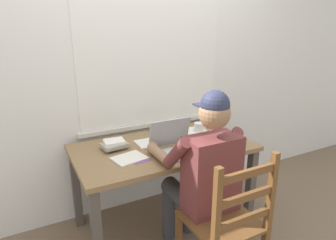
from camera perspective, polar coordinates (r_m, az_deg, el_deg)
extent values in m
plane|color=brown|center=(2.64, -0.88, -19.61)|extent=(8.00, 8.00, 0.00)
cube|color=silver|center=(2.54, -5.79, 10.80)|extent=(6.00, 0.04, 2.60)
cube|color=white|center=(2.56, -2.91, 11.92)|extent=(1.32, 0.01, 1.14)
cube|color=beige|center=(2.68, -2.66, -0.69)|extent=(1.38, 0.06, 0.04)
cube|color=olive|center=(2.29, -0.96, -5.41)|extent=(1.36, 0.76, 0.03)
cube|color=#4C4742|center=(2.02, -13.66, -21.37)|extent=(0.06, 0.06, 0.69)
cube|color=#4C4742|center=(2.54, 15.76, -12.71)|extent=(0.06, 0.06, 0.69)
cube|color=#4C4742|center=(2.56, -17.47, -12.62)|extent=(0.06, 0.06, 0.69)
cube|color=#4C4742|center=(2.99, 7.12, -7.36)|extent=(0.06, 0.06, 0.69)
cube|color=brown|center=(1.87, 8.48, -10.42)|extent=(0.34, 0.20, 0.50)
sphere|color=#936B4C|center=(1.72, 9.07, 1.26)|extent=(0.19, 0.19, 0.19)
sphere|color=#282D47|center=(1.71, 9.15, 2.94)|extent=(0.17, 0.17, 0.17)
cube|color=#282D47|center=(1.78, 7.49, 2.97)|extent=(0.13, 0.10, 0.01)
cylinder|color=#38383D|center=(2.10, 2.80, -14.81)|extent=(0.13, 0.40, 0.13)
cylinder|color=#38383D|center=(2.18, 7.00, -13.54)|extent=(0.13, 0.40, 0.13)
cylinder|color=#38383D|center=(2.37, 0.16, -17.35)|extent=(0.10, 0.10, 0.47)
cylinder|color=#38383D|center=(2.45, 4.04, -16.19)|extent=(0.10, 0.10, 0.47)
cylinder|color=brown|center=(1.78, 1.71, -6.48)|extent=(0.10, 0.24, 0.25)
cylinder|color=#936B4C|center=(2.00, -1.56, -6.74)|extent=(0.07, 0.28, 0.07)
sphere|color=#936B4C|center=(2.12, -2.99, -5.30)|extent=(0.08, 0.08, 0.08)
cylinder|color=brown|center=(1.99, 11.84, -4.16)|extent=(0.10, 0.24, 0.25)
cylinder|color=#936B4C|center=(2.19, 7.89, -4.68)|extent=(0.07, 0.28, 0.07)
sphere|color=#936B4C|center=(2.30, 5.67, -3.57)|extent=(0.08, 0.08, 0.08)
cube|color=brown|center=(1.93, 10.32, -18.69)|extent=(0.42, 0.42, 0.02)
cube|color=brown|center=(2.29, 10.91, -19.59)|extent=(0.04, 0.04, 0.45)
cube|color=brown|center=(1.79, 19.52, -13.03)|extent=(0.04, 0.04, 0.48)
cube|color=brown|center=(1.57, 9.49, -16.97)|extent=(0.04, 0.04, 0.48)
cube|color=brown|center=(1.74, 14.57, -18.27)|extent=(0.36, 0.02, 0.04)
cube|color=brown|center=(1.66, 14.95, -14.34)|extent=(0.36, 0.02, 0.04)
cube|color=brown|center=(1.60, 15.34, -10.06)|extent=(0.36, 0.02, 0.04)
cube|color=#ADAFB2|center=(2.12, 2.09, -6.55)|extent=(0.33, 0.23, 0.02)
cube|color=silver|center=(2.12, 2.09, -6.31)|extent=(0.29, 0.17, 0.00)
cube|color=#ADAFB2|center=(2.19, 0.32, -2.48)|extent=(0.33, 0.06, 0.22)
cube|color=#4C515B|center=(2.19, 0.32, -2.48)|extent=(0.29, 0.04, 0.19)
ellipsoid|color=#ADAFB2|center=(2.26, 7.72, -4.87)|extent=(0.06, 0.10, 0.03)
cylinder|color=white|center=(2.53, 9.05, -1.72)|extent=(0.08, 0.08, 0.10)
torus|color=white|center=(2.55, 9.95, -1.44)|extent=(0.05, 0.01, 0.05)
cylinder|color=#38281E|center=(2.46, 1.01, -2.18)|extent=(0.09, 0.09, 0.09)
torus|color=#38281E|center=(2.48, 2.13, -1.89)|extent=(0.05, 0.01, 0.05)
cylinder|color=white|center=(2.55, 5.97, -1.53)|extent=(0.08, 0.08, 0.09)
torus|color=white|center=(2.57, 6.93, -1.26)|extent=(0.05, 0.01, 0.05)
cube|color=gray|center=(2.26, -10.52, -5.20)|extent=(0.17, 0.12, 0.02)
cube|color=gray|center=(2.24, -10.43, -4.80)|extent=(0.20, 0.17, 0.03)
cube|color=white|center=(2.24, -10.45, -4.17)|extent=(0.16, 0.14, 0.02)
cube|color=white|center=(2.58, 5.21, -2.15)|extent=(0.24, 0.23, 0.01)
cube|color=silver|center=(2.32, -3.39, -4.43)|extent=(0.23, 0.19, 0.01)
cube|color=silver|center=(2.07, -7.57, -7.43)|extent=(0.25, 0.21, 0.01)
cube|color=#7A4293|center=(2.04, -5.40, -7.80)|extent=(0.14, 0.11, 0.00)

